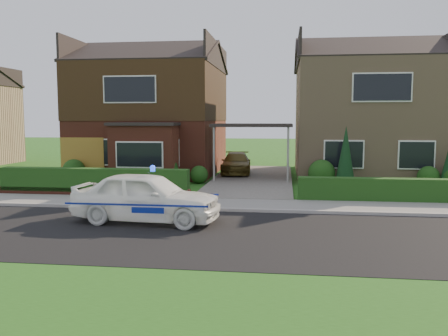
# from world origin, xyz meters

# --- Properties ---
(ground) EXTENTS (120.00, 120.00, 0.00)m
(ground) POSITION_xyz_m (0.00, 0.00, 0.00)
(ground) COLOR #204E15
(ground) RESTS_ON ground
(road) EXTENTS (60.00, 6.00, 0.02)m
(road) POSITION_xyz_m (0.00, 0.00, 0.00)
(road) COLOR black
(road) RESTS_ON ground
(kerb) EXTENTS (60.00, 0.16, 0.12)m
(kerb) POSITION_xyz_m (0.00, 3.05, 0.06)
(kerb) COLOR #9E9993
(kerb) RESTS_ON ground
(sidewalk) EXTENTS (60.00, 2.00, 0.10)m
(sidewalk) POSITION_xyz_m (0.00, 4.10, 0.05)
(sidewalk) COLOR slate
(sidewalk) RESTS_ON ground
(grass_verge) EXTENTS (60.00, 4.00, 0.01)m
(grass_verge) POSITION_xyz_m (0.00, -5.00, 0.00)
(grass_verge) COLOR #204E15
(grass_verge) RESTS_ON ground
(driveway) EXTENTS (3.80, 12.00, 0.12)m
(driveway) POSITION_xyz_m (0.00, 11.00, 0.06)
(driveway) COLOR #666059
(driveway) RESTS_ON ground
(house_left) EXTENTS (7.50, 9.53, 7.25)m
(house_left) POSITION_xyz_m (-5.78, 13.90, 3.81)
(house_left) COLOR brown
(house_left) RESTS_ON ground
(house_right) EXTENTS (7.50, 8.06, 7.25)m
(house_right) POSITION_xyz_m (5.80, 13.99, 3.66)
(house_right) COLOR tan
(house_right) RESTS_ON ground
(carport_link) EXTENTS (3.80, 3.00, 2.77)m
(carport_link) POSITION_xyz_m (0.00, 10.95, 2.66)
(carport_link) COLOR black
(carport_link) RESTS_ON ground
(garage_door) EXTENTS (2.20, 0.10, 2.10)m
(garage_door) POSITION_xyz_m (-8.25, 9.96, 1.05)
(garage_door) COLOR olive
(garage_door) RESTS_ON ground
(dwarf_wall) EXTENTS (7.70, 0.25, 0.36)m
(dwarf_wall) POSITION_xyz_m (-5.80, 5.30, 0.18)
(dwarf_wall) COLOR brown
(dwarf_wall) RESTS_ON ground
(hedge_left) EXTENTS (7.50, 0.55, 0.90)m
(hedge_left) POSITION_xyz_m (-5.80, 5.45, 0.00)
(hedge_left) COLOR #153711
(hedge_left) RESTS_ON ground
(hedge_right) EXTENTS (7.50, 0.55, 0.80)m
(hedge_right) POSITION_xyz_m (5.80, 5.35, 0.00)
(hedge_right) COLOR #153711
(hedge_right) RESTS_ON ground
(shrub_left_far) EXTENTS (1.08, 1.08, 1.08)m
(shrub_left_far) POSITION_xyz_m (-8.50, 9.50, 0.54)
(shrub_left_far) COLOR #153711
(shrub_left_far) RESTS_ON ground
(shrub_left_mid) EXTENTS (1.32, 1.32, 1.32)m
(shrub_left_mid) POSITION_xyz_m (-4.00, 9.30, 0.66)
(shrub_left_mid) COLOR #153711
(shrub_left_mid) RESTS_ON ground
(shrub_left_near) EXTENTS (0.84, 0.84, 0.84)m
(shrub_left_near) POSITION_xyz_m (-2.40, 9.60, 0.42)
(shrub_left_near) COLOR #153711
(shrub_left_near) RESTS_ON ground
(shrub_right_near) EXTENTS (1.20, 1.20, 1.20)m
(shrub_right_near) POSITION_xyz_m (3.20, 9.40, 0.60)
(shrub_right_near) COLOR #153711
(shrub_right_near) RESTS_ON ground
(shrub_right_mid) EXTENTS (0.96, 0.96, 0.96)m
(shrub_right_mid) POSITION_xyz_m (7.80, 9.50, 0.48)
(shrub_right_mid) COLOR #153711
(shrub_right_mid) RESTS_ON ground
(conifer_a) EXTENTS (0.90, 0.90, 2.60)m
(conifer_a) POSITION_xyz_m (4.20, 9.20, 1.30)
(conifer_a) COLOR black
(conifer_a) RESTS_ON ground
(police_car) EXTENTS (3.97, 4.47, 1.64)m
(police_car) POSITION_xyz_m (-2.42, 1.20, 0.74)
(police_car) COLOR white
(police_car) RESTS_ON ground
(driveway_car) EXTENTS (1.76, 3.82, 1.08)m
(driveway_car) POSITION_xyz_m (-1.00, 12.88, 0.66)
(driveway_car) COLOR brown
(driveway_car) RESTS_ON driveway
(potted_plant_a) EXTENTS (0.42, 0.34, 0.70)m
(potted_plant_a) POSITION_xyz_m (-5.64, 8.74, 0.35)
(potted_plant_a) COLOR gray
(potted_plant_a) RESTS_ON ground
(potted_plant_b) EXTENTS (0.61, 0.60, 0.86)m
(potted_plant_b) POSITION_xyz_m (-7.83, 7.68, 0.43)
(potted_plant_b) COLOR gray
(potted_plant_b) RESTS_ON ground
(potted_plant_c) EXTENTS (0.43, 0.43, 0.69)m
(potted_plant_c) POSITION_xyz_m (-3.37, 8.77, 0.35)
(potted_plant_c) COLOR gray
(potted_plant_c) RESTS_ON ground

